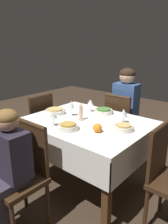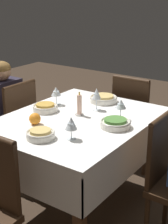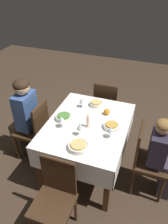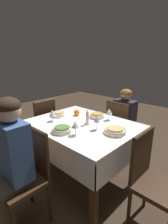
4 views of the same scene
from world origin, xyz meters
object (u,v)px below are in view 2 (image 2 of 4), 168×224
chair_west (135,117)px  bowl_west (103,99)px  wine_glass_west (97,95)px  dining_table (77,132)px  person_child_dark (0,114)px  wine_glass_north (121,105)px  orange_fruit (35,119)px  bowl_north (115,123)px  wine_glass_south (56,92)px  bowl_east (40,134)px  wine_glass_east (71,124)px  candle_centerpiece (79,106)px  bowl_south (45,107)px  chair_south (13,126)px

chair_west → bowl_west: bearing=80.5°
wine_glass_west → dining_table: bearing=-3.9°
person_child_dark → wine_glass_west: 0.95m
wine_glass_north → orange_fruit: wine_glass_north is taller
bowl_north → wine_glass_south: (-0.14, -0.60, 0.07)m
bowl_east → orange_fruit: 0.23m
person_child_dark → wine_glass_east: (0.37, 1.05, 0.27)m
bowl_north → candle_centerpiece: (-0.05, -0.32, 0.04)m
wine_glass_north → bowl_south: bearing=-72.0°
person_child_dark → wine_glass_south: person_child_dark is taller
person_child_dark → bowl_west: (-0.35, 0.83, 0.20)m
bowl_south → bowl_north: bearing=92.4°
dining_table → wine_glass_north: 0.36m
bowl_east → bowl_north: bearing=145.8°
chair_west → wine_glass_west: (0.62, -0.02, 0.36)m
dining_table → wine_glass_south: wine_glass_south is taller
chair_west → bowl_west: 0.51m
chair_west → wine_glass_north: 0.80m
wine_glass_west → orange_fruit: size_ratio=2.12×
wine_glass_north → bowl_east: bearing=-22.7°
bowl_north → wine_glass_west: size_ratio=1.22×
bowl_south → wine_glass_east: wine_glass_east is taller
chair_west → orange_fruit: (1.09, -0.19, 0.29)m
dining_table → orange_fruit: size_ratio=15.17×
chair_west → bowl_north: bearing=107.8°
wine_glass_north → candle_centerpiece: size_ratio=0.82×
chair_south → wine_glass_west: wine_glass_west is taller
bowl_north → chair_west: bearing=-162.2°
wine_glass_south → orange_fruit: size_ratio=1.79×
orange_fruit → bowl_east: bearing=50.4°
chair_south → orange_fruit: chair_south is taller
chair_west → wine_glass_east: chair_west is taller
bowl_west → wine_glass_east: wine_glass_east is taller
wine_glass_east → orange_fruit: size_ratio=1.83×
dining_table → chair_south: chair_south is taller
bowl_south → wine_glass_south: (-0.16, -0.03, 0.07)m
wine_glass_west → wine_glass_north: bearing=74.9°
bowl_north → dining_table: bearing=-87.7°
wine_glass_north → wine_glass_east: (0.46, -0.07, -0.01)m
chair_south → wine_glass_west: (-0.16, 0.73, 0.36)m
wine_glass_east → wine_glass_west: bearing=-162.8°
wine_glass_west → candle_centerpiece: candle_centerpiece is taller
bowl_north → candle_centerpiece: candle_centerpiece is taller
bowl_north → bowl_south: (0.02, -0.58, 0.00)m
person_child_dark → wine_glass_north: person_child_dark is taller
bowl_west → wine_glass_west: 0.22m
bowl_west → person_child_dark: bearing=-67.1°
person_child_dark → dining_table: bearing=85.8°
wine_glass_west → bowl_east: wine_glass_west is taller
bowl_west → bowl_east: same height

